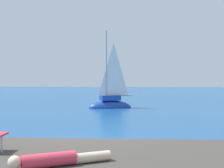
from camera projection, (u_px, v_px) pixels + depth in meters
name	position (u px, v px, depth m)	size (l,w,h in m)	color
ground_plane	(86.00, 148.00, 9.54)	(160.00, 160.00, 0.00)	navy
boulder_seaward	(127.00, 162.00, 7.93)	(1.17, 0.93, 0.64)	#453F3A
sailboat_near	(110.00, 103.00, 23.08)	(3.47, 2.38, 6.28)	#193D99
person_sunbather	(57.00, 160.00, 5.24)	(1.59, 1.01, 0.25)	#DB384C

